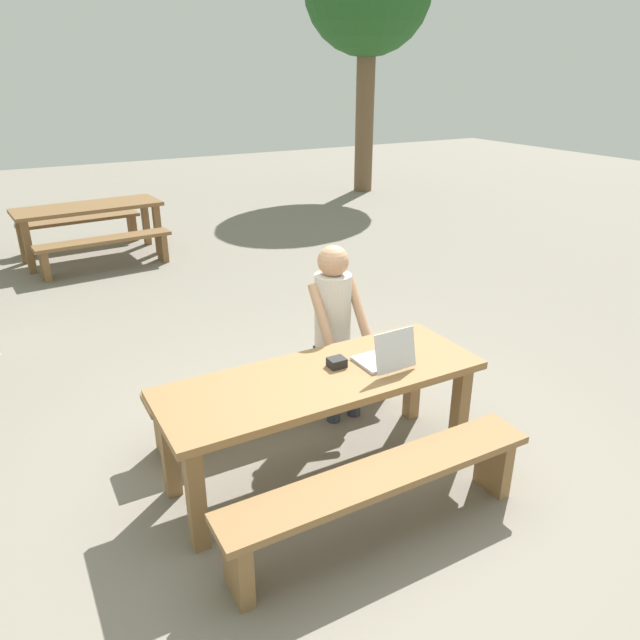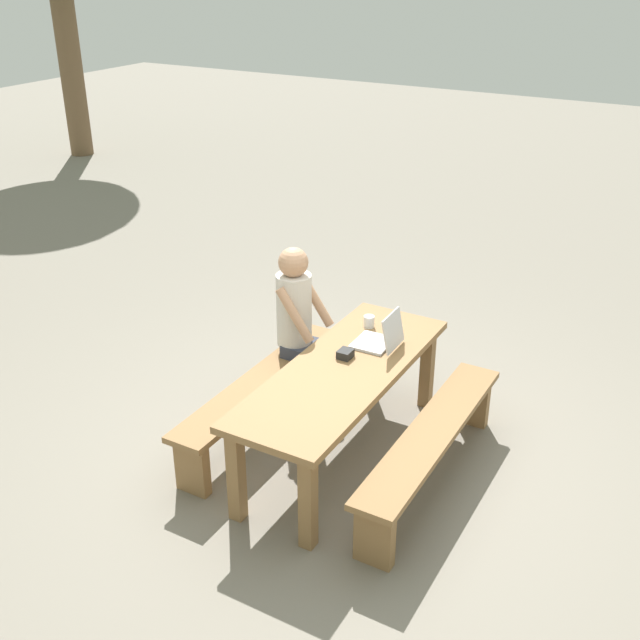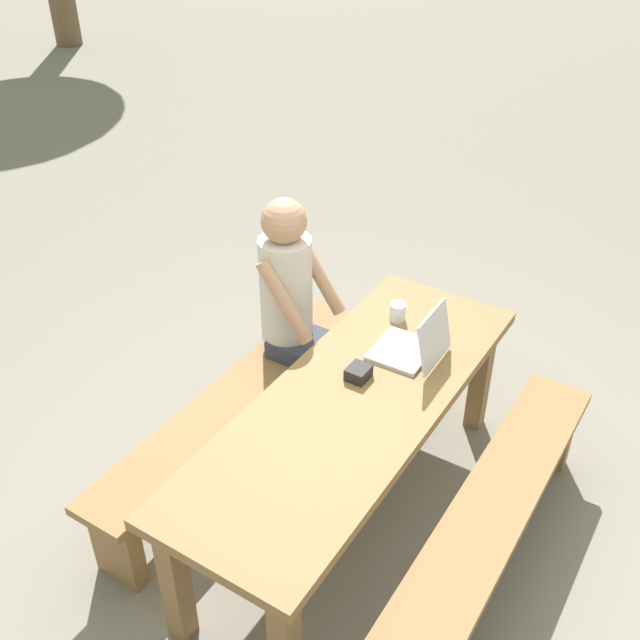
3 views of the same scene
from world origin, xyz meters
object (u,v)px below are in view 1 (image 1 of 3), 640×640
picnic_table_front (322,390)px  laptop (386,357)px  coffee_mug (397,340)px  person_seated (335,319)px  small_pouch (337,362)px  picnic_table_mid (89,214)px

picnic_table_front → laptop: bearing=-11.6°
picnic_table_front → coffee_mug: bearing=10.9°
coffee_mug → picnic_table_front: bearing=-169.1°
picnic_table_front → laptop: 0.45m
person_seated → laptop: bearing=-94.0°
laptop → coffee_mug: 0.31m
person_seated → small_pouch: bearing=-119.5°
picnic_table_front → person_seated: (0.46, 0.63, 0.15)m
picnic_table_mid → laptop: bearing=-86.1°
small_pouch → picnic_table_mid: size_ratio=0.05×
laptop → person_seated: bearing=-95.3°
person_seated → picnic_table_mid: person_seated is taller
laptop → coffee_mug: size_ratio=3.54×
small_pouch → picnic_table_mid: bearing=96.0°
laptop → small_pouch: 0.31m
picnic_table_front → picnic_table_mid: picnic_table_mid is taller
picnic_table_front → coffee_mug: coffee_mug is taller
picnic_table_mid → person_seated: bearing=-84.4°
picnic_table_front → small_pouch: 0.20m
small_pouch → person_seated: person_seated is taller
picnic_table_mid → small_pouch: bearing=-88.7°
small_pouch → person_seated: 0.66m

